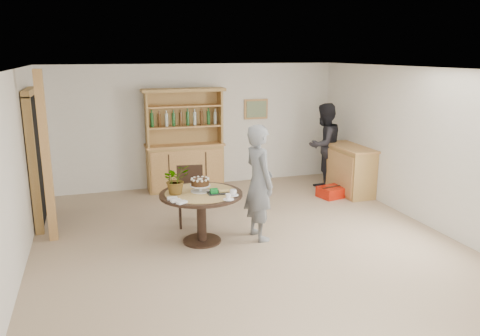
% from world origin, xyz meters
% --- Properties ---
extents(ground, '(7.00, 7.00, 0.00)m').
position_xyz_m(ground, '(0.00, 0.00, 0.00)').
color(ground, tan).
rests_on(ground, ground).
extents(room_shell, '(6.04, 7.04, 2.52)m').
position_xyz_m(room_shell, '(0.00, 0.01, 1.74)').
color(room_shell, white).
rests_on(room_shell, ground).
extents(doorway, '(0.13, 1.10, 2.18)m').
position_xyz_m(doorway, '(-2.93, 2.00, 1.11)').
color(doorway, black).
rests_on(doorway, ground).
extents(pine_post, '(0.12, 0.12, 2.50)m').
position_xyz_m(pine_post, '(-2.70, 1.20, 1.25)').
color(pine_post, tan).
rests_on(pine_post, ground).
extents(hutch, '(1.62, 0.54, 2.04)m').
position_xyz_m(hutch, '(-0.30, 3.24, 0.69)').
color(hutch, tan).
rests_on(hutch, ground).
extents(sideboard, '(0.54, 1.26, 0.94)m').
position_xyz_m(sideboard, '(2.74, 2.00, 0.47)').
color(sideboard, tan).
rests_on(sideboard, ground).
extents(dining_table, '(1.20, 1.20, 0.76)m').
position_xyz_m(dining_table, '(-0.61, 0.45, 0.60)').
color(dining_table, black).
rests_on(dining_table, ground).
extents(dining_chair, '(0.48, 0.48, 0.95)m').
position_xyz_m(dining_chair, '(-0.60, 1.27, 0.54)').
color(dining_chair, black).
rests_on(dining_chair, ground).
extents(birthday_cake, '(0.30, 0.30, 0.20)m').
position_xyz_m(birthday_cake, '(-0.61, 0.50, 0.88)').
color(birthday_cake, white).
rests_on(birthday_cake, dining_table).
extents(flower_vase, '(0.47, 0.44, 0.42)m').
position_xyz_m(flower_vase, '(-0.96, 0.50, 0.97)').
color(flower_vase, '#3F7233').
rests_on(flower_vase, dining_table).
extents(gift_tray, '(0.30, 0.20, 0.08)m').
position_xyz_m(gift_tray, '(-0.40, 0.32, 0.79)').
color(gift_tray, black).
rests_on(gift_tray, dining_table).
extents(coffee_cup_a, '(0.15, 0.15, 0.09)m').
position_xyz_m(coffee_cup_a, '(-0.21, 0.17, 0.80)').
color(coffee_cup_a, white).
rests_on(coffee_cup_a, dining_table).
extents(coffee_cup_b, '(0.15, 0.15, 0.08)m').
position_xyz_m(coffee_cup_b, '(-0.33, -0.00, 0.79)').
color(coffee_cup_b, white).
rests_on(coffee_cup_b, dining_table).
extents(napkins, '(0.24, 0.33, 0.03)m').
position_xyz_m(napkins, '(-1.02, 0.13, 0.77)').
color(napkins, white).
rests_on(napkins, dining_table).
extents(teen_boy, '(0.49, 0.67, 1.72)m').
position_xyz_m(teen_boy, '(0.24, 0.35, 0.86)').
color(teen_boy, slate).
rests_on(teen_boy, ground).
extents(adult_person, '(1.03, 0.93, 1.72)m').
position_xyz_m(adult_person, '(2.50, 2.64, 0.86)').
color(adult_person, black).
rests_on(adult_person, ground).
extents(red_suitcase, '(0.67, 0.52, 0.21)m').
position_xyz_m(red_suitcase, '(2.34, 1.84, 0.10)').
color(red_suitcase, red).
rests_on(red_suitcase, ground).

